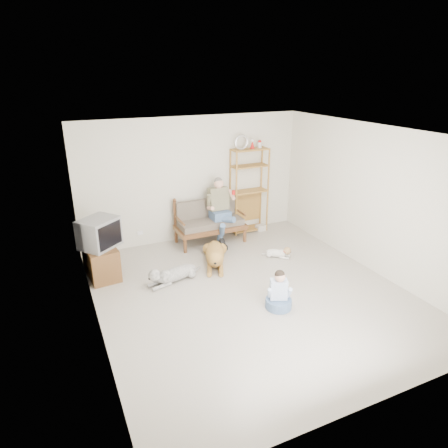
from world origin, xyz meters
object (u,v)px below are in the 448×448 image
etagere (249,190)px  loveseat (209,221)px  tv_stand (101,261)px  golden_retriever (215,255)px

etagere → loveseat: bearing=-170.4°
loveseat → tv_stand: size_ratio=1.59×
loveseat → golden_retriever: (-0.33, -1.09, -0.30)m
loveseat → golden_retriever: loveseat is taller
loveseat → golden_retriever: size_ratio=1.05×
etagere → golden_retriever: bearing=-137.9°
tv_stand → golden_retriever: (2.11, -0.42, -0.12)m
loveseat → golden_retriever: bearing=-106.9°
golden_retriever → loveseat: bearing=95.7°
golden_retriever → tv_stand: bearing=-168.6°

